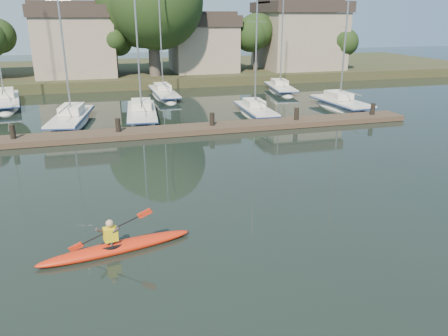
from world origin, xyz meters
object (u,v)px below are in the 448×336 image
object	(u,v)px
sailboat_4	(340,111)
kayak	(116,246)
dock	(167,131)
sailboat_7	(280,93)
sailboat_6	(164,98)
sailboat_2	(142,120)
sailboat_3	(255,117)
sailboat_1	(72,126)
sailboat_5	(6,108)

from	to	relation	value
sailboat_4	kayak	bearing A→B (deg)	-139.19
dock	sailboat_7	size ratio (longest dim) A/B	2.77
kayak	dock	size ratio (longest dim) A/B	0.15
dock	sailboat_6	world-z (taller)	sailboat_6
sailboat_2	sailboat_7	distance (m)	16.61
sailboat_7	sailboat_6	bearing A→B (deg)	-173.94
dock	sailboat_2	xyz separation A→B (m)	(-1.07, 5.09, -0.39)
sailboat_3	sailboat_7	world-z (taller)	sailboat_7
sailboat_1	sailboat_4	size ratio (longest dim) A/B	1.09
sailboat_3	sailboat_5	xyz separation A→B (m)	(-19.08, 9.06, -0.03)
kayak	dock	xyz separation A→B (m)	(3.79, 14.19, 0.01)
sailboat_3	sailboat_4	size ratio (longest dim) A/B	0.91
sailboat_1	sailboat_6	bearing A→B (deg)	58.65
kayak	sailboat_5	xyz separation A→B (m)	(-7.87, 27.17, -0.39)
sailboat_3	sailboat_7	distance (m)	11.10
sailboat_2	sailboat_1	bearing A→B (deg)	-170.47
sailboat_7	sailboat_3	bearing A→B (deg)	-114.23
dock	sailboat_6	distance (m)	13.84
sailboat_5	sailboat_3	bearing A→B (deg)	-34.35
sailboat_2	sailboat_5	distance (m)	13.20
sailboat_2	sailboat_4	bearing A→B (deg)	1.88
sailboat_3	dock	bearing A→B (deg)	-150.32
kayak	sailboat_2	distance (m)	19.48
kayak	sailboat_4	world-z (taller)	sailboat_4
sailboat_2	sailboat_6	distance (m)	9.09
sailboat_2	sailboat_7	world-z (taller)	sailboat_2
dock	sailboat_5	size ratio (longest dim) A/B	2.12
sailboat_1	sailboat_2	distance (m)	4.96
sailboat_3	sailboat_4	bearing A→B (deg)	4.94
sailboat_3	sailboat_5	world-z (taller)	sailboat_5
sailboat_6	sailboat_7	bearing A→B (deg)	-3.36
dock	sailboat_1	distance (m)	7.63
sailboat_2	sailboat_7	xyz separation A→B (m)	(14.44, 8.19, 0.01)
sailboat_4	sailboat_6	world-z (taller)	sailboat_6
dock	sailboat_5	distance (m)	17.45
dock	sailboat_1	bearing A→B (deg)	142.18
dock	sailboat_7	distance (m)	18.86
dock	kayak	bearing A→B (deg)	-104.97
sailboat_7	sailboat_2	bearing A→B (deg)	-142.23
sailboat_1	sailboat_5	world-z (taller)	sailboat_5
kayak	sailboat_7	distance (m)	32.40
kayak	sailboat_5	size ratio (longest dim) A/B	0.31
kayak	sailboat_2	size ratio (longest dim) A/B	0.33
sailboat_7	kayak	bearing A→B (deg)	-113.79
sailboat_3	sailboat_7	size ratio (longest dim) A/B	0.95
sailboat_6	sailboat_7	size ratio (longest dim) A/B	1.19
sailboat_5	sailboat_6	bearing A→B (deg)	-5.80
sailboat_2	kayak	bearing A→B (deg)	-93.41
sailboat_6	sailboat_1	bearing A→B (deg)	-132.06
sailboat_3	sailboat_6	world-z (taller)	sailboat_6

